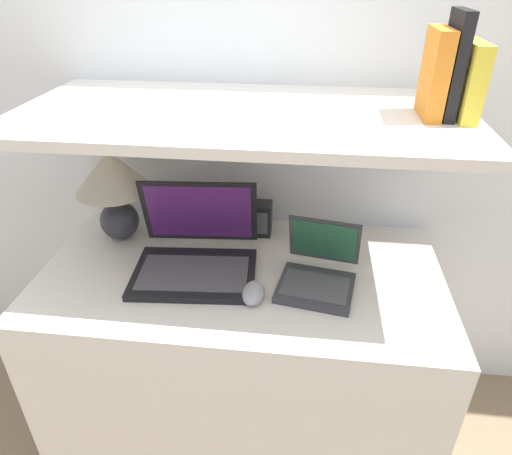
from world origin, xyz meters
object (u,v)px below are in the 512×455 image
table_lamp (113,182)px  laptop_large (196,253)px  book_yellow (468,81)px  book_black (453,66)px  router_box (256,218)px  computer_mouse (253,293)px  book_orange (435,74)px  laptop_small (318,272)px

table_lamp → laptop_large: (0.30, -0.14, -0.16)m
book_yellow → book_black: 0.05m
table_lamp → router_box: 0.49m
computer_mouse → router_box: (-0.03, 0.36, 0.04)m
table_lamp → book_yellow: size_ratio=1.72×
book_orange → table_lamp: bearing=175.3°
table_lamp → router_box: table_lamp is taller
table_lamp → book_orange: bearing=-4.7°
laptop_small → computer_mouse: laptop_small is taller
table_lamp → computer_mouse: 0.60m
laptop_small → laptop_large: bearing=174.1°
book_yellow → book_orange: size_ratio=0.87×
laptop_small → table_lamp: bearing=164.7°
computer_mouse → book_black: bearing=23.5°
table_lamp → book_orange: size_ratio=1.49×
computer_mouse → book_orange: book_orange is taller
table_lamp → computer_mouse: table_lamp is taller
router_box → table_lamp: bearing=-169.6°
laptop_small → computer_mouse: 0.20m
book_black → book_orange: size_ratio=1.19×
book_orange → laptop_small: bearing=-156.5°
laptop_small → book_yellow: size_ratio=1.48×
laptop_large → book_yellow: (0.70, 0.07, 0.52)m
laptop_large → book_yellow: bearing=5.6°
table_lamp → laptop_small: (0.67, -0.18, -0.17)m
book_black → book_orange: bearing=180.0°
book_orange → computer_mouse: bearing=-154.6°
computer_mouse → book_orange: (0.43, 0.20, 0.56)m
book_yellow → book_black: book_black is taller
laptop_large → laptop_small: bearing=-5.9°
book_yellow → book_orange: book_orange is taller
laptop_small → computer_mouse: (-0.18, -0.09, -0.02)m
table_lamp → router_box: (0.46, 0.08, -0.15)m
book_yellow → book_orange: 0.08m
book_orange → laptop_large: bearing=-173.7°
computer_mouse → router_box: size_ratio=0.93×
laptop_large → book_black: book_black is taller
computer_mouse → laptop_large: bearing=145.4°
book_black → book_orange: book_black is taller
router_box → book_yellow: (0.54, -0.16, 0.51)m
table_lamp → computer_mouse: (0.49, -0.28, -0.19)m
laptop_large → laptop_small: laptop_large is taller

